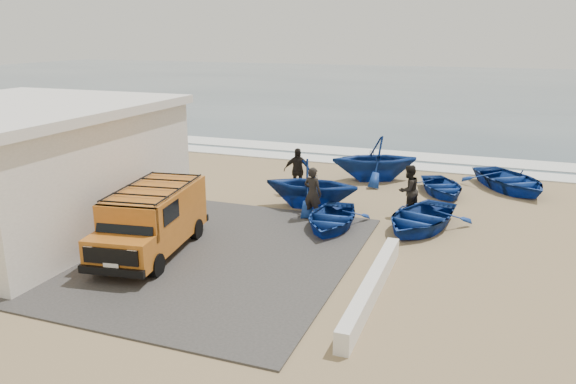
% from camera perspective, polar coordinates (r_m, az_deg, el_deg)
% --- Properties ---
extents(ground, '(160.00, 160.00, 0.00)m').
position_cam_1_polar(ground, '(19.01, -4.44, -4.37)').
color(ground, '#957D56').
extents(slab, '(12.00, 10.00, 0.05)m').
position_cam_1_polar(slab, '(18.30, -12.82, -5.48)').
color(slab, '#43403D').
rests_on(slab, ground).
extents(ocean, '(180.00, 88.00, 0.01)m').
position_cam_1_polar(ocean, '(72.83, 14.69, 10.27)').
color(ocean, '#385166').
rests_on(ocean, ground).
extents(surf_line, '(180.00, 1.60, 0.06)m').
position_cam_1_polar(surf_line, '(29.87, 5.28, 3.21)').
color(surf_line, white).
rests_on(surf_line, ground).
extents(surf_wash, '(180.00, 2.20, 0.04)m').
position_cam_1_polar(surf_wash, '(32.24, 6.46, 4.10)').
color(surf_wash, white).
rests_on(surf_wash, ground).
extents(building, '(8.40, 9.40, 4.30)m').
position_cam_1_polar(building, '(21.15, -25.78, 2.27)').
color(building, white).
rests_on(building, ground).
extents(parapet, '(0.35, 6.00, 0.55)m').
position_cam_1_polar(parapet, '(14.80, 8.52, -9.49)').
color(parapet, silver).
rests_on(parapet, ground).
extents(van, '(2.55, 5.04, 2.07)m').
position_cam_1_polar(van, '(17.63, -13.64, -2.62)').
color(van, '#B9641B').
rests_on(van, ground).
extents(boat_near_left, '(2.69, 3.58, 0.71)m').
position_cam_1_polar(boat_near_left, '(19.57, 4.39, -2.67)').
color(boat_near_left, navy).
rests_on(boat_near_left, ground).
extents(boat_near_right, '(3.77, 4.56, 0.82)m').
position_cam_1_polar(boat_near_right, '(19.92, 13.28, -2.56)').
color(boat_near_right, navy).
rests_on(boat_near_right, ground).
extents(boat_mid_left, '(3.81, 3.35, 1.90)m').
position_cam_1_polar(boat_mid_left, '(21.61, 2.37, 0.82)').
color(boat_mid_left, navy).
rests_on(boat_mid_left, ground).
extents(boat_mid_right, '(3.40, 3.88, 0.67)m').
position_cam_1_polar(boat_mid_right, '(24.44, 15.34, 0.55)').
color(boat_mid_right, navy).
rests_on(boat_mid_right, ground).
extents(boat_far_left, '(4.95, 4.69, 2.05)m').
position_cam_1_polar(boat_far_left, '(25.96, 8.80, 3.40)').
color(boat_far_left, navy).
rests_on(boat_far_left, ground).
extents(boat_far_right, '(4.88, 5.22, 0.88)m').
position_cam_1_polar(boat_far_right, '(25.99, 21.64, 1.13)').
color(boat_far_right, navy).
rests_on(boat_far_right, ground).
extents(fisherman_front, '(0.79, 0.61, 1.93)m').
position_cam_1_polar(fisherman_front, '(20.34, 2.52, -0.11)').
color(fisherman_front, black).
rests_on(fisherman_front, ground).
extents(fisherman_middle, '(1.11, 1.17, 1.90)m').
position_cam_1_polar(fisherman_middle, '(21.22, 12.13, 0.18)').
color(fisherman_middle, black).
rests_on(fisherman_middle, ground).
extents(fisherman_back, '(1.22, 0.76, 1.94)m').
position_cam_1_polar(fisherman_back, '(23.59, 0.94, 2.18)').
color(fisherman_back, black).
rests_on(fisherman_back, ground).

